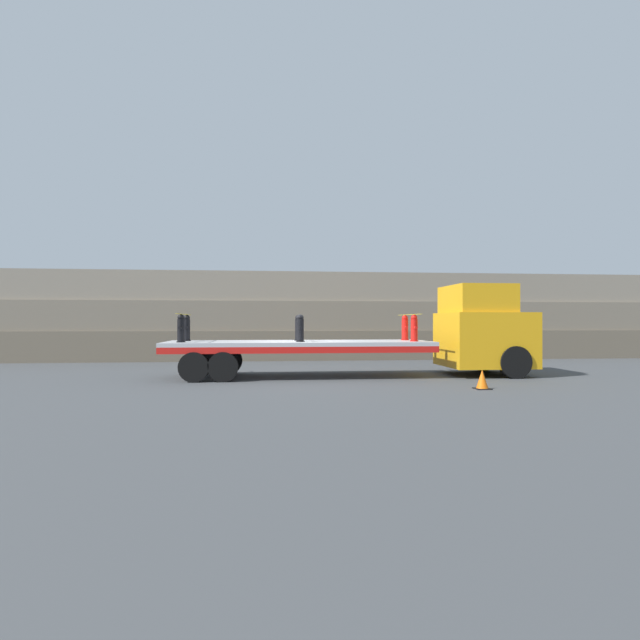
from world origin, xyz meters
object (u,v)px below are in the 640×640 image
at_px(fire_hydrant_black_near_1, 300,328).
at_px(traffic_cone, 482,380).
at_px(fire_hydrant_black_far_0, 187,328).
at_px(fire_hydrant_red_far_2, 405,328).
at_px(flatbed_trailer, 278,348).
at_px(fire_hydrant_black_near_0, 181,329).
at_px(fire_hydrant_black_far_1, 298,328).
at_px(truck_cab, 486,330).
at_px(fire_hydrant_red_near_2, 414,328).

xyz_separation_m(fire_hydrant_black_near_1, traffic_cone, (4.77, -3.00, -1.36)).
relative_size(fire_hydrant_black_far_0, fire_hydrant_red_far_2, 1.00).
distance_m(flatbed_trailer, fire_hydrant_black_near_0, 3.19).
xyz_separation_m(fire_hydrant_black_far_0, fire_hydrant_black_far_1, (3.76, 0.00, 0.00)).
relative_size(flatbed_trailer, fire_hydrant_red_far_2, 9.85).
bearing_deg(fire_hydrant_red_far_2, truck_cab, -11.69).
bearing_deg(traffic_cone, fire_hydrant_red_far_2, 103.68).
height_order(fire_hydrant_black_near_1, fire_hydrant_red_far_2, same).
relative_size(fire_hydrant_black_near_0, traffic_cone, 1.66).
bearing_deg(flatbed_trailer, truck_cab, 0.00).
height_order(fire_hydrant_black_near_0, fire_hydrant_red_far_2, same).
xyz_separation_m(fire_hydrant_black_far_1, traffic_cone, (4.77, -4.12, -1.36)).
bearing_deg(fire_hydrant_red_near_2, flatbed_trailer, 172.83).
xyz_separation_m(truck_cab, flatbed_trailer, (-7.17, 0.00, -0.58)).
bearing_deg(traffic_cone, flatbed_trailer, 146.91).
relative_size(truck_cab, traffic_cone, 5.78).
height_order(fire_hydrant_black_far_0, fire_hydrant_black_far_1, same).
bearing_deg(truck_cab, fire_hydrant_black_far_1, 175.05).
bearing_deg(fire_hydrant_black_near_1, fire_hydrant_red_far_2, 16.59).
height_order(fire_hydrant_black_near_1, traffic_cone, fire_hydrant_black_near_1).
distance_m(fire_hydrant_black_near_0, fire_hydrant_black_far_1, 3.93).
xyz_separation_m(truck_cab, fire_hydrant_black_near_1, (-6.47, -0.56, 0.09)).
bearing_deg(fire_hydrant_black_near_1, fire_hydrant_black_far_0, 163.41).
bearing_deg(fire_hydrant_black_far_1, fire_hydrant_red_far_2, 0.00).
relative_size(truck_cab, fire_hydrant_red_far_2, 3.48).
height_order(truck_cab, fire_hydrant_black_near_0, truck_cab).
bearing_deg(fire_hydrant_black_far_0, traffic_cone, -25.78).
xyz_separation_m(fire_hydrant_red_near_2, traffic_cone, (1.00, -3.00, -1.36)).
bearing_deg(flatbed_trailer, fire_hydrant_black_near_1, -38.87).
bearing_deg(fire_hydrant_black_near_0, fire_hydrant_black_far_1, 16.59).
bearing_deg(flatbed_trailer, traffic_cone, -33.09).
bearing_deg(fire_hydrant_black_far_0, fire_hydrant_black_near_0, -90.00).
xyz_separation_m(truck_cab, traffic_cone, (-1.71, -3.56, -1.27)).
bearing_deg(truck_cab, fire_hydrant_black_near_1, -175.05).
relative_size(fire_hydrant_black_far_0, fire_hydrant_red_near_2, 1.00).
bearing_deg(fire_hydrant_black_near_0, fire_hydrant_black_far_0, 90.00).
height_order(truck_cab, flatbed_trailer, truck_cab).
xyz_separation_m(flatbed_trailer, fire_hydrant_black_far_0, (-3.07, 0.56, 0.67)).
xyz_separation_m(fire_hydrant_black_near_0, fire_hydrant_black_far_1, (3.76, 1.12, 0.00)).
bearing_deg(fire_hydrant_black_near_1, fire_hydrant_black_far_1, 90.00).
bearing_deg(flatbed_trailer, fire_hydrant_black_near_0, -169.65).
bearing_deg(fire_hydrant_black_far_1, traffic_cone, -40.84).
relative_size(fire_hydrant_red_near_2, traffic_cone, 1.66).
distance_m(fire_hydrant_black_far_1, fire_hydrant_red_far_2, 3.76).
bearing_deg(flatbed_trailer, fire_hydrant_black_far_0, 169.65).
bearing_deg(fire_hydrant_red_near_2, fire_hydrant_black_far_1, 163.41).
height_order(flatbed_trailer, fire_hydrant_red_near_2, fire_hydrant_red_near_2).
relative_size(fire_hydrant_red_near_2, fire_hydrant_red_far_2, 1.00).
bearing_deg(fire_hydrant_black_near_0, fire_hydrant_red_near_2, 0.00).
height_order(flatbed_trailer, fire_hydrant_black_far_1, fire_hydrant_black_far_1).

